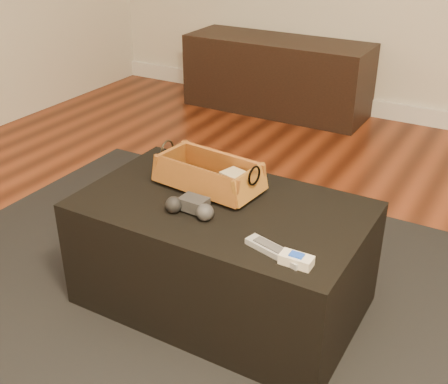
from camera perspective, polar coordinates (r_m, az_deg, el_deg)
The scene contains 10 objects.
baseboard at distance 4.08m, azimuth 19.78°, elevation 7.22°, with size 5.00×0.04×0.12m, color white.
media_cabinet at distance 4.10m, azimuth 5.39°, elevation 11.71°, with size 1.31×0.45×0.51m, color black.
area_rug at distance 2.15m, azimuth -0.88°, elevation -11.75°, with size 2.60×2.00×0.01m, color black.
ottoman at distance 2.06m, azimuth -0.21°, elevation -6.33°, with size 1.00×0.60×0.42m, color black.
tv_remote at distance 2.05m, azimuth -2.24°, elevation 1.11°, with size 0.21×0.05×0.02m, color black.
cloth_bundle at distance 2.01m, azimuth 1.32°, elevation 1.13°, with size 0.11×0.07×0.06m, color tan.
wicker_basket at distance 2.04m, azimuth -1.55°, elevation 1.66°, with size 0.41×0.25×0.14m.
game_controller at distance 1.87m, azimuth -3.36°, elevation -1.49°, with size 0.18×0.10×0.06m.
silver_remote at distance 1.68m, azimuth 5.17°, elevation -5.97°, with size 0.21×0.10×0.02m.
cream_gadget at distance 1.64m, azimuth 7.36°, elevation -6.84°, with size 0.10×0.05×0.04m.
Camera 1 is at (0.62, -1.08, 1.37)m, focal length 45.00 mm.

